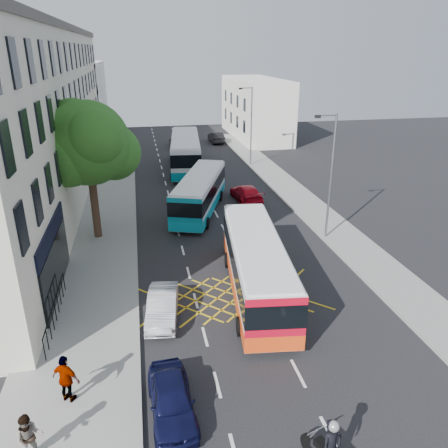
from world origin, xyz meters
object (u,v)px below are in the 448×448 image
pedestrian_near (29,439)px  street_tree (88,144)px  lamp_near (330,171)px  bus_mid (200,193)px  distant_car_grey (181,142)px  bus_far (186,152)px  parked_car_blue (172,399)px  red_hatchback (246,193)px  parked_car_silver (162,306)px  lamp_far (250,122)px  distant_car_dark (216,137)px  pedestrian_far (66,379)px  bus_near (256,265)px

pedestrian_near → street_tree: bearing=76.7°
lamp_near → bus_mid: bearing=136.9°
distant_car_grey → bus_far: bearing=-96.6°
parked_car_blue → red_hatchback: 23.07m
lamp_near → red_hatchback: bearing=110.4°
bus_mid → bus_far: bus_far is taller
parked_car_silver → red_hatchback: size_ratio=0.84×
lamp_far → distant_car_dark: 13.59m
street_tree → bus_mid: 9.63m
lamp_near → parked_car_silver: (-11.10, -7.18, -3.99)m
street_tree → lamp_near: bearing=-11.4°
bus_mid → pedestrian_far: (-7.40, -18.71, -0.43)m
lamp_far → pedestrian_near: size_ratio=4.73×
parked_car_silver → pedestrian_near: (-4.36, -7.03, 0.37)m
bus_far → distant_car_dark: 14.33m
bus_mid → pedestrian_far: bus_mid is taller
bus_mid → parked_car_silver: bus_mid is taller
bus_mid → pedestrian_near: bearing=-91.6°
lamp_near → pedestrian_far: bearing=-141.0°
parked_car_blue → distant_car_dark: distant_car_dark is taller
pedestrian_near → pedestrian_far: (0.75, 2.32, 0.08)m
parked_car_silver → bus_near: bearing=23.8°
red_hatchback → distant_car_dark: 24.45m
street_tree → parked_car_blue: 17.37m
lamp_far → parked_car_silver: lamp_far is taller
distant_car_grey → pedestrian_near: size_ratio=2.94×
bus_far → distant_car_dark: bus_far is taller
distant_car_dark → lamp_near: bearing=90.3°
street_tree → parked_car_blue: (3.54, -16.04, -5.66)m
lamp_far → parked_car_silver: bearing=-112.2°
bus_mid → red_hatchback: (4.11, 1.74, -0.85)m
red_hatchback → pedestrian_far: pedestrian_far is taller
lamp_near → parked_car_silver: 13.80m
lamp_far → bus_near: (-6.25, -25.77, -3.03)m
parked_car_silver → red_hatchback: bearing=70.9°
bus_near → bus_mid: bearing=101.5°
bus_mid → bus_near: bearing=-65.7°
lamp_far → red_hatchback: (-3.18, -11.43, -3.96)m
bus_far → distant_car_dark: size_ratio=2.84×
bus_near → parked_car_silver: size_ratio=2.86×
parked_car_blue → lamp_far: bearing=68.7°
lamp_far → parked_car_blue: 35.13m
bus_mid → bus_far: size_ratio=0.84×
parked_car_silver → bus_mid: bearing=82.4°
lamp_far → pedestrian_far: (-14.70, -31.88, -3.54)m
street_tree → bus_near: street_tree is taller
parked_car_silver → distant_car_grey: 38.39m
bus_near → red_hatchback: bearing=84.7°
lamp_far → distant_car_grey: lamp_far is taller
street_tree → lamp_near: size_ratio=1.10×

